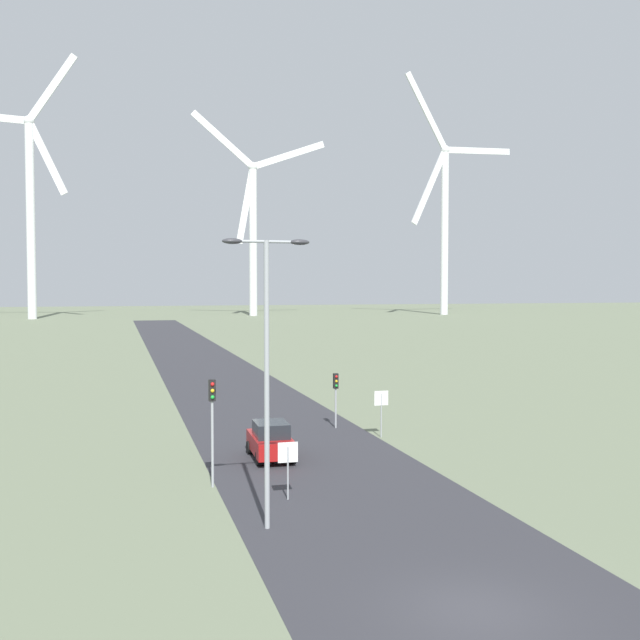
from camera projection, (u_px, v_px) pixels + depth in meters
ground_plane at (475, 609)px, 19.52m from camera, size 600.00×600.00×0.00m
road_surface at (222, 382)px, 65.77m from camera, size 10.00×240.00×0.01m
streetlamp at (267, 348)px, 25.74m from camera, size 3.05×0.32×10.05m
stop_sign_near at (288, 460)px, 29.43m from camera, size 0.81×0.07×2.29m
stop_sign_far at (381, 405)px, 41.56m from camera, size 0.81×0.07×2.60m
traffic_light_post_near_left at (212, 409)px, 31.18m from camera, size 0.28×0.33×4.54m
traffic_light_post_near_right at (336, 388)px, 44.25m from camera, size 0.28×0.34×3.25m
car_approaching at (271, 440)px, 36.41m from camera, size 1.93×4.15×1.83m
wind_turbine_left at (30, 198)px, 187.09m from camera, size 31.57×6.77×66.34m
wind_turbine_center at (253, 221)px, 208.48m from camera, size 37.75×2.60×56.18m
wind_turbine_right at (445, 211)px, 216.46m from camera, size 37.45×9.02×68.32m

